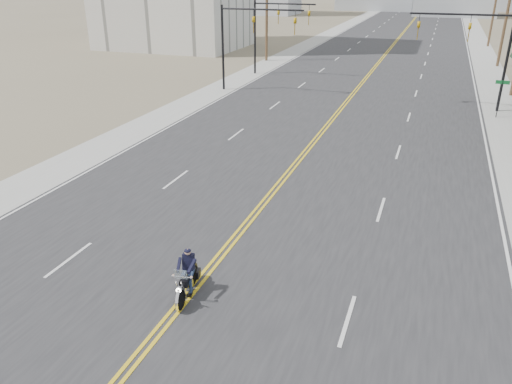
% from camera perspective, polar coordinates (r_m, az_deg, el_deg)
% --- Properties ---
extents(ground_plane, '(400.00, 400.00, 0.00)m').
position_cam_1_polar(ground_plane, '(14.07, -14.64, -19.28)').
color(ground_plane, '#776D56').
rests_on(ground_plane, ground).
extents(road, '(20.00, 200.00, 0.01)m').
position_cam_1_polar(road, '(78.98, 15.63, 16.14)').
color(road, '#303033').
rests_on(road, ground).
extents(sidewalk_left, '(3.00, 200.00, 0.01)m').
position_cam_1_polar(sidewalk_left, '(80.75, 7.16, 16.94)').
color(sidewalk_left, '#A5A5A0').
rests_on(sidewalk_left, ground).
extents(sidewalk_right, '(3.00, 200.00, 0.01)m').
position_cam_1_polar(sidewalk_right, '(78.87, 24.22, 14.97)').
color(sidewalk_right, '#A5A5A0').
rests_on(sidewalk_right, ground).
extents(traffic_mast_left, '(7.10, 0.26, 7.00)m').
position_cam_1_polar(traffic_mast_left, '(43.27, -1.28, 17.85)').
color(traffic_mast_left, black).
rests_on(traffic_mast_left, ground).
extents(traffic_mast_right, '(7.10, 0.26, 7.00)m').
position_cam_1_polar(traffic_mast_right, '(40.47, 24.15, 15.47)').
color(traffic_mast_right, black).
rests_on(traffic_mast_right, ground).
extents(traffic_mast_far, '(6.10, 0.26, 7.00)m').
position_cam_1_polar(traffic_mast_far, '(50.89, 1.76, 18.67)').
color(traffic_mast_far, black).
rests_on(traffic_mast_far, ground).
extents(street_sign, '(0.90, 0.06, 2.62)m').
position_cam_1_polar(street_sign, '(39.14, 26.18, 10.18)').
color(street_sign, black).
rests_on(street_sign, ground).
extents(utility_pole_d, '(2.20, 0.30, 11.50)m').
position_cam_1_polar(utility_pole_d, '(61.54, 26.87, 18.23)').
color(utility_pole_d, brown).
rests_on(utility_pole_d, ground).
extents(utility_pole_e, '(2.20, 0.30, 11.00)m').
position_cam_1_polar(utility_pole_e, '(78.46, 25.71, 18.95)').
color(utility_pole_e, brown).
rests_on(utility_pole_e, ground).
extents(utility_pole_left, '(2.20, 0.30, 10.50)m').
position_cam_1_polar(utility_pole_left, '(59.41, 1.24, 20.00)').
color(utility_pole_left, brown).
rests_on(utility_pole_left, ground).
extents(motorcyclist, '(1.18, 2.09, 1.54)m').
position_cam_1_polar(motorcyclist, '(15.97, -7.96, -9.33)').
color(motorcyclist, black).
rests_on(motorcyclist, ground).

